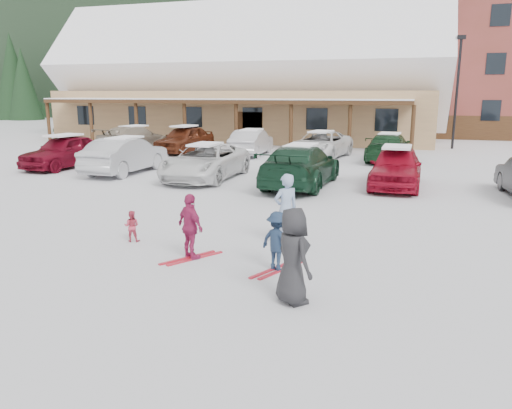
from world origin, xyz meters
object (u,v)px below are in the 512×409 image
(parked_car_0, at_px, (65,151))
(parked_car_9, at_px, (251,142))
(parked_car_3, at_px, (301,166))
(adult_skier, at_px, (286,210))
(parked_car_2, at_px, (206,162))
(child_magenta, at_px, (191,227))
(lamp_post, at_px, (457,86))
(parked_car_11, at_px, (389,147))
(toddler_red, at_px, (132,226))
(parked_car_10, at_px, (321,145))
(bystander_dark, at_px, (293,256))
(child_navy, at_px, (278,241))
(parked_car_1, at_px, (126,155))
(parked_car_7, at_px, (134,139))
(day_lodge, at_px, (245,86))
(parked_car_4, at_px, (396,167))
(parked_car_8, at_px, (184,139))

(parked_car_0, xyz_separation_m, parked_car_9, (6.93, 7.21, -0.05))
(parked_car_3, bearing_deg, adult_skier, 102.07)
(parked_car_2, bearing_deg, child_magenta, -68.90)
(lamp_post, distance_m, parked_car_11, 8.68)
(adult_skier, xyz_separation_m, toddler_red, (-3.57, -0.85, -0.46))
(parked_car_10, bearing_deg, parked_car_11, 4.91)
(lamp_post, xyz_separation_m, parked_car_9, (-11.13, -6.97, -3.12))
(bystander_dark, xyz_separation_m, parked_car_9, (-6.89, 19.17, -0.10))
(adult_skier, xyz_separation_m, parked_car_2, (-5.32, 7.83, -0.12))
(parked_car_3, bearing_deg, child_navy, 101.91)
(child_magenta, relative_size, parked_car_10, 0.27)
(toddler_red, relative_size, parked_car_3, 0.14)
(parked_car_10, bearing_deg, lamp_post, 53.13)
(parked_car_1, height_order, parked_car_7, parked_car_1)
(lamp_post, height_order, adult_skier, lamp_post)
(day_lodge, xyz_separation_m, parked_car_9, (3.94, -10.60, -3.22))
(parked_car_3, xyz_separation_m, parked_car_10, (-0.76, 8.53, -0.06))
(parked_car_9, bearing_deg, bystander_dark, 107.45)
(parked_car_2, bearing_deg, parked_car_1, 173.96)
(adult_skier, height_order, parked_car_11, adult_skier)
(toddler_red, xyz_separation_m, child_magenta, (1.89, -0.76, 0.33))
(parked_car_4, relative_size, parked_car_9, 1.02)
(child_magenta, bearing_deg, parked_car_9, -43.87)
(day_lodge, distance_m, toddler_red, 28.39)
(parked_car_3, bearing_deg, child_magenta, 89.79)
(parked_car_2, bearing_deg, day_lodge, 103.71)
(parked_car_0, height_order, parked_car_10, parked_car_0)
(parked_car_4, bearing_deg, parked_car_3, -164.40)
(lamp_post, xyz_separation_m, parked_car_8, (-15.33, -6.89, -3.06))
(parked_car_3, bearing_deg, bystander_dark, 104.03)
(bystander_dark, height_order, parked_car_8, bystander_dark)
(day_lodge, distance_m, adult_skier, 28.54)
(parked_car_3, distance_m, parked_car_4, 3.55)
(day_lodge, distance_m, parked_car_0, 18.34)
(parked_car_0, xyz_separation_m, parked_car_4, (15.08, -0.48, -0.01))
(parked_car_11, bearing_deg, parked_car_9, 1.90)
(parked_car_8, height_order, parked_car_10, parked_car_8)
(parked_car_11, bearing_deg, toddler_red, 76.78)
(child_magenta, height_order, parked_car_7, parked_car_7)
(child_magenta, bearing_deg, parked_car_2, -36.45)
(parked_car_8, xyz_separation_m, parked_car_10, (8.15, -0.13, -0.07))
(adult_skier, height_order, parked_car_0, adult_skier)
(day_lodge, xyz_separation_m, parked_car_10, (7.89, -10.64, -3.22))
(parked_car_10, bearing_deg, parked_car_9, -171.81)
(child_navy, relative_size, child_magenta, 0.85)
(lamp_post, relative_size, parked_car_9, 1.57)
(bystander_dark, height_order, parked_car_3, bystander_dark)
(parked_car_8, bearing_deg, parked_car_7, -168.54)
(parked_car_1, height_order, parked_car_10, parked_car_1)
(adult_skier, xyz_separation_m, bystander_dark, (0.92, -3.19, -0.02))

